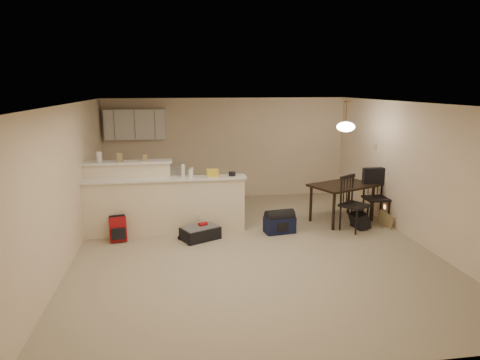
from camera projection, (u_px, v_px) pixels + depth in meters
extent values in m
plane|color=#B4A78A|center=(252.00, 246.00, 7.61)|extent=(7.00, 7.00, 0.00)
plane|color=white|center=(252.00, 103.00, 7.08)|extent=(7.00, 7.00, 0.00)
cube|color=beige|center=(227.00, 148.00, 10.72)|extent=(6.00, 0.02, 2.50)
cube|color=beige|center=(319.00, 255.00, 3.97)|extent=(6.00, 0.02, 2.50)
cube|color=beige|center=(69.00, 183.00, 6.90)|extent=(0.02, 7.00, 2.50)
cube|color=beige|center=(414.00, 172.00, 7.79)|extent=(0.02, 7.00, 2.50)
cube|color=#EEE3C1|center=(166.00, 207.00, 8.15)|extent=(3.00, 0.28, 1.05)
cube|color=white|center=(165.00, 179.00, 8.03)|extent=(3.08, 0.38, 0.04)
cube|color=#EEE3C1|center=(129.00, 198.00, 8.22)|extent=(1.60, 0.24, 1.35)
cube|color=white|center=(127.00, 162.00, 8.07)|extent=(1.68, 0.34, 0.04)
cube|color=white|center=(135.00, 124.00, 10.08)|extent=(1.40, 0.34, 0.70)
cube|color=white|center=(147.00, 185.00, 10.30)|extent=(1.80, 0.60, 0.90)
cube|color=beige|center=(375.00, 147.00, 9.23)|extent=(0.02, 0.12, 0.12)
cylinder|color=silver|center=(99.00, 157.00, 7.97)|extent=(0.10, 0.10, 0.20)
cube|color=#9D8551|center=(120.00, 157.00, 8.03)|extent=(0.10, 0.07, 0.16)
cube|color=#9D8551|center=(145.00, 158.00, 8.11)|extent=(0.08, 0.06, 0.12)
cylinder|color=silver|center=(183.00, 171.00, 8.05)|extent=(0.07, 0.07, 0.26)
cylinder|color=silver|center=(192.00, 173.00, 8.08)|extent=(0.06, 0.06, 0.18)
cube|color=#9D8551|center=(213.00, 173.00, 8.14)|extent=(0.22, 0.18, 0.14)
cube|color=#9D8551|center=(232.00, 174.00, 8.21)|extent=(0.12, 0.10, 0.08)
cylinder|color=silver|center=(190.00, 173.00, 8.08)|extent=(0.07, 0.07, 0.15)
cube|color=black|center=(343.00, 185.00, 8.84)|extent=(1.50, 1.27, 0.04)
cylinder|color=black|center=(334.00, 212.00, 8.36)|extent=(0.06, 0.06, 0.75)
cylinder|color=black|center=(373.00, 204.00, 8.92)|extent=(0.06, 0.06, 0.75)
cylinder|color=black|center=(311.00, 204.00, 8.93)|extent=(0.06, 0.06, 0.75)
cylinder|color=black|center=(349.00, 197.00, 9.49)|extent=(0.06, 0.06, 0.75)
cylinder|color=brown|center=(346.00, 113.00, 8.52)|extent=(0.02, 0.02, 0.50)
cylinder|color=brown|center=(347.00, 102.00, 8.47)|extent=(0.12, 0.12, 0.03)
ellipsoid|color=white|center=(346.00, 127.00, 8.58)|extent=(0.36, 0.36, 0.20)
cube|color=black|center=(200.00, 233.00, 7.92)|extent=(0.79, 0.68, 0.22)
cube|color=#A11216|center=(118.00, 229.00, 7.80)|extent=(0.33, 0.24, 0.45)
cube|color=#121838|center=(280.00, 225.00, 8.27)|extent=(0.62, 0.40, 0.31)
cube|color=black|center=(359.00, 221.00, 8.51)|extent=(0.29, 0.38, 0.31)
cube|color=#9D8551|center=(385.00, 220.00, 8.59)|extent=(0.13, 0.38, 0.30)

